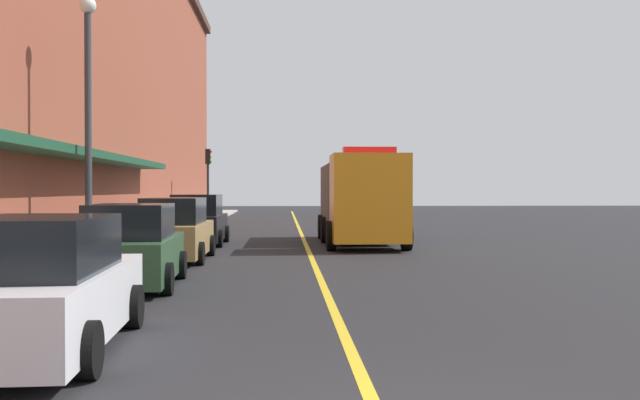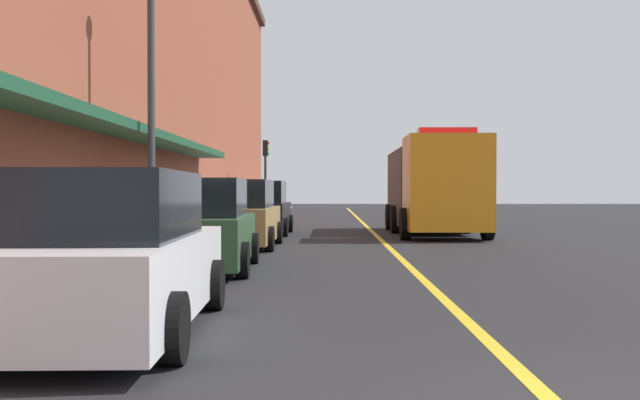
# 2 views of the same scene
# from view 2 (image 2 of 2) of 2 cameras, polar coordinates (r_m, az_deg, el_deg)

# --- Properties ---
(ground_plane) EXTENTS (112.00, 112.00, 0.00)m
(ground_plane) POSITION_cam_2_polar(r_m,az_deg,el_deg) (29.45, 3.87, -2.24)
(ground_plane) COLOR #232326
(sidewalk_left) EXTENTS (2.40, 70.00, 0.15)m
(sidewalk_left) POSITION_cam_2_polar(r_m,az_deg,el_deg) (29.76, -8.14, -2.07)
(sidewalk_left) COLOR #ADA8A0
(sidewalk_left) RESTS_ON ground
(lane_center_stripe) EXTENTS (0.16, 70.00, 0.01)m
(lane_center_stripe) POSITION_cam_2_polar(r_m,az_deg,el_deg) (29.45, 3.87, -2.23)
(lane_center_stripe) COLOR gold
(lane_center_stripe) RESTS_ON ground
(brick_building_left) EXTENTS (11.41, 64.00, 16.05)m
(brick_building_left) POSITION_cam_2_polar(r_m,az_deg,el_deg) (31.08, -20.35, 12.77)
(brick_building_left) COLOR brown
(brick_building_left) RESTS_ON ground
(parked_car_0) EXTENTS (2.15, 4.70, 1.72)m
(parked_car_0) POSITION_cam_2_polar(r_m,az_deg,el_deg) (7.88, -16.37, -4.47)
(parked_car_0) COLOR silver
(parked_car_0) RESTS_ON ground
(parked_car_1) EXTENTS (2.07, 4.19, 1.75)m
(parked_car_1) POSITION_cam_2_polar(r_m,az_deg,el_deg) (13.70, -9.41, -2.22)
(parked_car_1) COLOR #2D5133
(parked_car_1) RESTS_ON ground
(parked_car_2) EXTENTS (2.00, 4.46, 1.81)m
(parked_car_2) POSITION_cam_2_polar(r_m,az_deg,el_deg) (19.20, -6.30, -1.29)
(parked_car_2) COLOR #A5844C
(parked_car_2) RESTS_ON ground
(parked_car_3) EXTENTS (2.09, 4.25, 1.86)m
(parked_car_3) POSITION_cam_2_polar(r_m,az_deg,el_deg) (24.98, -4.73, -0.78)
(parked_car_3) COLOR black
(parked_car_3) RESTS_ON ground
(utility_truck) EXTENTS (2.86, 8.32, 3.46)m
(utility_truck) POSITION_cam_2_polar(r_m,az_deg,el_deg) (25.26, 9.03, 1.01)
(utility_truck) COLOR orange
(utility_truck) RESTS_ON ground
(parking_meter_0) EXTENTS (0.14, 0.18, 1.33)m
(parking_meter_0) POSITION_cam_2_polar(r_m,az_deg,el_deg) (21.95, -9.09, -0.48)
(parking_meter_0) COLOR #4C4C51
(parking_meter_0) RESTS_ON sidewalk_left
(parking_meter_2) EXTENTS (0.14, 0.18, 1.33)m
(parking_meter_2) POSITION_cam_2_polar(r_m,az_deg,el_deg) (20.20, -9.95, -0.59)
(parking_meter_2) COLOR #4C4C51
(parking_meter_2) RESTS_ON sidewalk_left
(street_lamp_left) EXTENTS (0.44, 0.44, 6.94)m
(street_lamp_left) POSITION_cam_2_polar(r_m,az_deg,el_deg) (18.12, -13.35, 9.86)
(street_lamp_left) COLOR #33383D
(street_lamp_left) RESTS_ON sidewalk_left
(traffic_light_near) EXTENTS (0.38, 0.36, 4.30)m
(traffic_light_near) POSITION_cam_2_polar(r_m,az_deg,el_deg) (41.28, -4.38, 2.99)
(traffic_light_near) COLOR #232326
(traffic_light_near) RESTS_ON sidewalk_left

